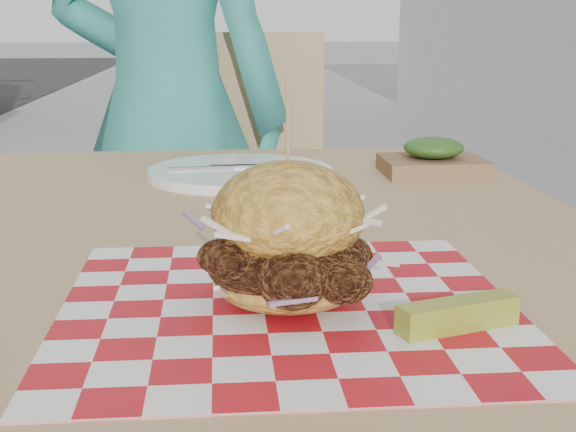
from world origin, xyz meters
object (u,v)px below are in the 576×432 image
at_px(patio_table, 250,307).
at_px(sandwich, 288,244).
at_px(diner, 166,114).
at_px(patio_chair, 233,215).

distance_m(patio_table, sandwich, 0.25).
relative_size(diner, patio_chair, 1.63).
distance_m(patio_table, patio_chair, 0.93).
xyz_separation_m(patio_table, patio_chair, (-0.00, 0.93, -0.12)).
relative_size(diner, sandwich, 8.53).
distance_m(diner, patio_table, 0.99).
xyz_separation_m(diner, patio_table, (0.15, -0.97, -0.10)).
bearing_deg(patio_chair, sandwich, -89.89).
xyz_separation_m(diner, sandwich, (0.17, -1.19, 0.03)).
bearing_deg(patio_table, diner, 98.57).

